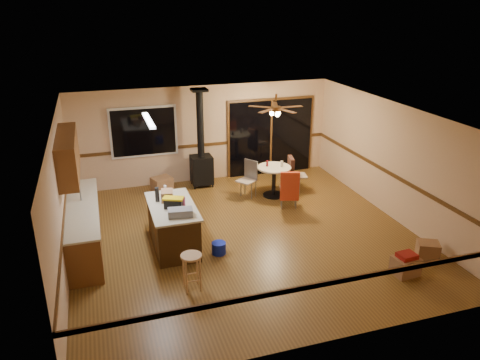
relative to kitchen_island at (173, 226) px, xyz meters
name	(u,v)px	position (x,y,z in m)	size (l,w,h in m)	color
floor	(244,235)	(1.50, 0.00, -0.45)	(7.00, 7.00, 0.00)	brown
ceiling	(245,115)	(1.50, 0.00, 2.15)	(7.00, 7.00, 0.00)	silver
wall_back	(204,134)	(1.50, 3.50, 0.85)	(7.00, 7.00, 0.00)	tan
wall_front	(324,266)	(1.50, -3.50, 0.85)	(7.00, 7.00, 0.00)	tan
wall_left	(61,199)	(-2.00, 0.00, 0.85)	(7.00, 7.00, 0.00)	tan
wall_right	(393,161)	(5.00, 0.00, 0.85)	(7.00, 7.00, 0.00)	tan
chair_rail	(244,192)	(1.50, 0.00, 0.55)	(7.00, 7.00, 0.08)	#4D2F13
window	(144,132)	(-0.10, 3.45, 1.05)	(1.72, 0.10, 1.32)	black
sliding_door	(271,137)	(3.40, 3.45, 0.60)	(2.52, 0.10, 2.10)	black
lower_cabinets	(84,228)	(-1.70, 0.50, -0.02)	(0.60, 3.00, 0.86)	brown
countertop	(81,207)	(-1.70, 0.50, 0.43)	(0.64, 3.04, 0.04)	beige
upper_cabinets	(68,155)	(-1.83, 0.70, 1.45)	(0.35, 2.00, 0.80)	brown
kitchen_island	(173,226)	(0.00, 0.00, 0.00)	(0.88, 1.68, 0.90)	#34200D
wood_stove	(201,160)	(1.30, 3.05, 0.28)	(0.55, 0.50, 2.52)	black
ceiling_fan	(276,110)	(2.88, 1.82, 1.76)	(0.24, 0.24, 0.55)	brown
fluorescent_strip	(149,120)	(-0.30, 0.30, 2.11)	(0.10, 1.20, 0.04)	white
toolbox_grey	(180,212)	(0.07, -0.52, 0.52)	(0.46, 0.25, 0.14)	slate
toolbox_black	(174,204)	(0.02, -0.13, 0.54)	(0.34, 0.18, 0.19)	black
toolbox_yellow_lid	(173,198)	(0.02, -0.13, 0.65)	(0.39, 0.21, 0.03)	gold
box_on_island	(167,196)	(-0.04, 0.27, 0.55)	(0.23, 0.31, 0.21)	#8C603E
bottle_dark	(157,194)	(-0.24, 0.29, 0.60)	(0.08, 0.08, 0.30)	black
bottle_pink	(184,202)	(0.22, -0.13, 0.55)	(0.06, 0.06, 0.20)	#D84C8C
bottle_white	(165,189)	(-0.02, 0.67, 0.53)	(0.06, 0.06, 0.17)	white
bar_stool	(192,272)	(0.04, -1.58, -0.12)	(0.36, 0.36, 0.66)	tan
blue_bucket	(219,248)	(0.79, -0.56, -0.34)	(0.28, 0.28, 0.23)	#0C1EAC
dining_table	(274,176)	(2.88, 1.82, 0.08)	(0.85, 0.85, 0.78)	black
glass_red	(267,163)	(2.73, 1.92, 0.40)	(0.06, 0.06, 0.15)	#590C14
glass_cream	(282,164)	(3.06, 1.77, 0.40)	(0.07, 0.07, 0.15)	beige
chair_left	(249,175)	(2.26, 1.98, 0.14)	(0.56, 0.56, 0.51)	tan
chair_near	(290,186)	(2.92, 0.94, 0.14)	(0.53, 0.56, 0.70)	tan
chair_right	(292,170)	(3.40, 1.91, 0.14)	(0.54, 0.51, 0.70)	tan
box_under_window	(162,184)	(0.22, 2.96, -0.26)	(0.49, 0.39, 0.39)	#8C603E
box_corner_a	(405,266)	(3.83, -2.30, -0.28)	(0.44, 0.37, 0.34)	#8C603E
box_corner_b	(428,250)	(4.60, -1.93, -0.29)	(0.40, 0.34, 0.32)	#8C603E
box_small_red	(407,256)	(3.83, -2.30, -0.07)	(0.32, 0.27, 0.08)	maroon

